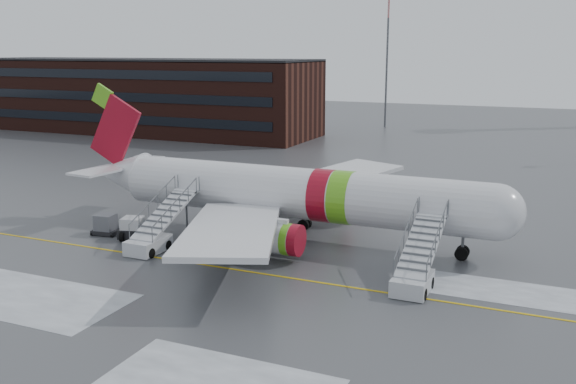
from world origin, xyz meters
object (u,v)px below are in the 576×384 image
at_px(airstair_fwd, 416,271).
at_px(uld_container, 106,225).
at_px(pushback_tug, 137,230).
at_px(airstair_aft, 154,235).
at_px(airliner, 287,193).

distance_m(airstair_fwd, uld_container, 24.33).
xyz_separation_m(airstair_fwd, pushback_tug, (-21.31, 1.55, -0.33)).
bearing_deg(airstair_fwd, pushback_tug, 175.83).
xyz_separation_m(airstair_aft, uld_container, (-5.65, 1.64, -0.33)).
xyz_separation_m(airliner, pushback_tug, (-10.08, -4.98, -2.69)).
xyz_separation_m(airstair_aft, pushback_tug, (-2.69, 1.55, -0.33)).
relative_size(airstair_aft, pushback_tug, 2.40).
bearing_deg(airliner, airstair_aft, -138.53).
height_order(airstair_aft, pushback_tug, airstair_aft).
distance_m(airstair_aft, uld_container, 5.89).
relative_size(airliner, uld_container, 16.80).
height_order(airstair_fwd, airstair_aft, same).
height_order(airstair_fwd, uld_container, airstair_fwd).
relative_size(airstair_fwd, uld_container, 3.69).
bearing_deg(airstair_aft, airstair_fwd, 0.00).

